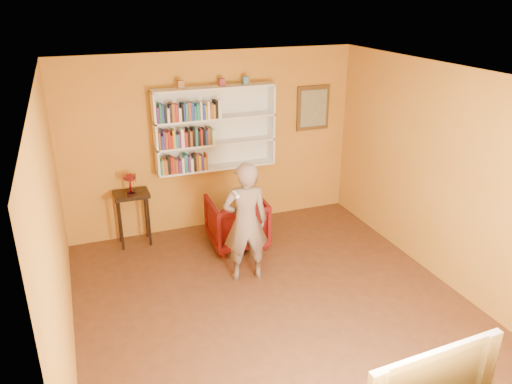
% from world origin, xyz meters
% --- Properties ---
extents(room_shell, '(5.30, 5.80, 2.88)m').
position_xyz_m(room_shell, '(0.00, 0.00, 1.02)').
color(room_shell, '#4E2C19').
rests_on(room_shell, ground).
extents(bookshelf, '(1.80, 0.29, 1.23)m').
position_xyz_m(bookshelf, '(0.00, 2.41, 1.59)').
color(bookshelf, white).
rests_on(bookshelf, room_shell).
extents(books_row_lower, '(0.69, 0.18, 0.27)m').
position_xyz_m(books_row_lower, '(-0.51, 2.30, 1.13)').
color(books_row_lower, teal).
rests_on(books_row_lower, bookshelf).
extents(books_row_middle, '(0.82, 0.19, 0.27)m').
position_xyz_m(books_row_middle, '(-0.44, 2.30, 1.51)').
color(books_row_middle, '#9B431C').
rests_on(books_row_middle, bookshelf).
extents(books_row_upper, '(0.92, 0.19, 0.27)m').
position_xyz_m(books_row_upper, '(-0.40, 2.30, 1.89)').
color(books_row_upper, '#4D2775').
rests_on(books_row_upper, bookshelf).
extents(ornament_left, '(0.08, 0.08, 0.11)m').
position_xyz_m(ornament_left, '(-0.48, 2.35, 2.27)').
color(ornament_left, '#9B672C').
rests_on(ornament_left, bookshelf).
extents(ornament_centre, '(0.08, 0.08, 0.11)m').
position_xyz_m(ornament_centre, '(0.12, 2.35, 2.27)').
color(ornament_centre, maroon).
rests_on(ornament_centre, bookshelf).
extents(ornament_right, '(0.08, 0.08, 0.11)m').
position_xyz_m(ornament_right, '(0.48, 2.35, 2.27)').
color(ornament_right, slate).
rests_on(ornament_right, bookshelf).
extents(framed_painting, '(0.55, 0.05, 0.70)m').
position_xyz_m(framed_painting, '(1.65, 2.46, 1.75)').
color(framed_painting, '#4F3416').
rests_on(framed_painting, room_shell).
extents(console_table, '(0.49, 0.38, 0.81)m').
position_xyz_m(console_table, '(-1.31, 2.25, 0.67)').
color(console_table, black).
rests_on(console_table, ground).
extents(ruby_lustre, '(0.18, 0.18, 0.29)m').
position_xyz_m(ruby_lustre, '(-1.31, 2.25, 1.01)').
color(ruby_lustre, maroon).
rests_on(ruby_lustre, console_table).
extents(armchair, '(0.81, 0.83, 0.73)m').
position_xyz_m(armchair, '(0.09, 1.69, 0.37)').
color(armchair, '#4E0509').
rests_on(armchair, ground).
extents(person, '(0.62, 0.45, 1.58)m').
position_xyz_m(person, '(-0.10, 0.78, 0.79)').
color(person, '#6E5B51').
rests_on(person, ground).
extents(game_remote, '(0.04, 0.15, 0.04)m').
position_xyz_m(game_remote, '(-0.31, 0.50, 1.31)').
color(game_remote, white).
rests_on(game_remote, person).
extents(television, '(1.16, 0.21, 0.66)m').
position_xyz_m(television, '(0.22, -2.25, 0.83)').
color(television, black).
rests_on(television, tv_cabinet).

